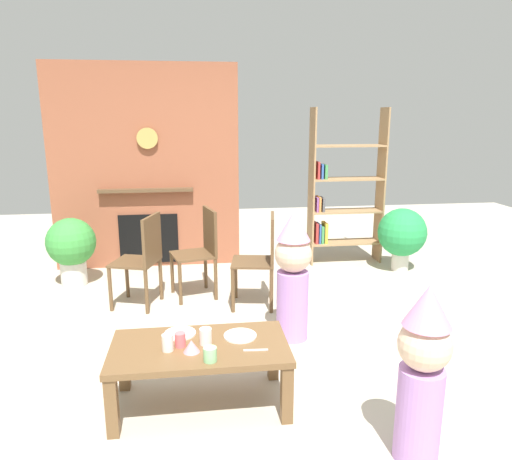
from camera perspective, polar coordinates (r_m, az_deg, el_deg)
The scene contains 19 objects.
ground_plane at distance 3.69m, azimuth -1.56°, elevation -15.82°, with size 12.00×12.00×0.00m, color #BCB29E.
brick_fireplace_feature at distance 5.85m, azimuth -13.06°, elevation 7.22°, with size 2.20×0.28×2.40m.
bookshelf at distance 5.95m, azimuth 10.09°, elevation 4.14°, with size 0.90×0.28×1.90m.
coffee_table at distance 3.10m, azimuth -6.74°, elevation -14.61°, with size 1.11×0.59×0.41m.
paper_cup_near_left at distance 3.06m, azimuth -6.06°, elevation -12.57°, with size 0.08×0.08×0.10m, color silver.
paper_cup_near_right at distance 3.02m, azimuth -10.55°, elevation -13.13°, with size 0.07×0.07×0.10m, color silver.
paper_cup_center at distance 2.87m, azimuth -5.53°, elevation -14.61°, with size 0.08×0.08×0.09m, color #8CD18C.
paper_cup_far_left at distance 3.05m, azimuth -9.08°, elevation -12.85°, with size 0.07×0.07×0.09m, color #E5666B.
paper_plate_front at distance 3.16m, azimuth -1.91°, elevation -12.55°, with size 0.21×0.21×0.01m, color white.
paper_plate_rear at distance 3.22m, azimuth -9.09°, elevation -12.14°, with size 0.21×0.21×0.01m, color white.
birthday_cake_slice at distance 2.98m, azimuth -7.75°, elevation -13.62°, with size 0.10×0.10×0.08m, color pink.
table_fork at distance 2.99m, azimuth -0.03°, elevation -14.19°, with size 0.15×0.02×0.01m, color silver.
child_with_cone_hat at distance 2.71m, azimuth 19.33°, elevation -15.57°, with size 0.28×0.28×0.99m.
child_in_pink at distance 3.87m, azimuth 4.44°, elevation -5.11°, with size 0.30×0.30×1.08m.
dining_chair_left at distance 4.65m, azimuth -13.33°, elevation -2.97°, with size 0.50×0.50×0.90m.
dining_chair_middle at distance 4.84m, azimuth -6.55°, elevation -2.06°, with size 0.49×0.49×0.90m.
dining_chair_right at distance 4.54m, azimuth 0.78°, elevation -3.01°, with size 0.46×0.46×0.90m.
potted_plant_tall at distance 5.86m, azimuth 17.10°, elevation -0.42°, with size 0.57×0.57×0.75m.
potted_plant_short at distance 5.49m, azimuth -21.26°, elevation -1.79°, with size 0.52×0.52×0.74m.
Camera 1 is at (-0.32, -3.19, 1.81)m, focal length 33.37 mm.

